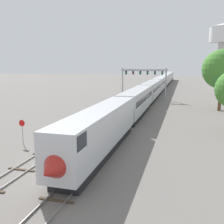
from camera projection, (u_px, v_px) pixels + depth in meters
name	position (u px, v px, depth m)	size (l,w,h in m)	color
ground_plane	(67.00, 166.00, 24.14)	(400.00, 400.00, 0.00)	slate
track_main	(156.00, 94.00, 80.47)	(2.60, 200.00, 0.16)	slate
track_near	(125.00, 103.00, 62.96)	(2.60, 160.00, 0.16)	slate
passenger_train	(159.00, 84.00, 87.98)	(3.04, 149.25, 4.80)	silver
signal_gantry	(144.00, 76.00, 68.57)	(12.10, 0.49, 8.34)	#999BA0
water_tower	(222.00, 39.00, 92.96)	(9.28, 9.28, 23.56)	beige
stop_sign	(22.00, 128.00, 30.57)	(0.76, 0.08, 2.88)	gray
trackside_tree_left	(221.00, 74.00, 51.36)	(5.38, 5.38, 10.03)	brown
trackside_tree_right	(222.00, 69.00, 52.14)	(7.93, 7.93, 12.26)	brown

